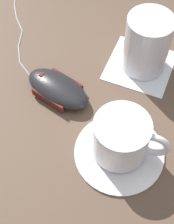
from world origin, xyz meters
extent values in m
plane|color=brown|center=(0.00, 0.00, 0.00)|extent=(3.00, 3.00, 0.00)
cylinder|color=white|center=(-0.06, -0.08, 0.00)|extent=(0.14, 0.14, 0.01)
cylinder|color=white|center=(-0.05, -0.08, 0.04)|extent=(0.08, 0.08, 0.07)
torus|color=white|center=(-0.06, -0.12, 0.05)|extent=(0.02, 0.05, 0.05)
ellipsoid|color=black|center=(0.05, 0.03, 0.02)|extent=(0.11, 0.13, 0.03)
cylinder|color=#591E19|center=(0.07, 0.05, 0.02)|extent=(0.01, 0.01, 0.01)
cube|color=#591E19|center=(0.03, 0.04, 0.01)|extent=(0.04, 0.06, 0.01)
cube|color=#591E19|center=(0.07, 0.01, 0.01)|extent=(0.04, 0.06, 0.01)
cylinder|color=gray|center=(0.10, 0.09, 0.00)|extent=(0.03, 0.03, 0.00)
cylinder|color=gray|center=(0.14, 0.11, 0.00)|extent=(0.04, 0.01, 0.00)
cylinder|color=gray|center=(0.18, 0.11, 0.00)|extent=(0.04, 0.00, 0.00)
cylinder|color=gray|center=(0.22, 0.12, 0.00)|extent=(0.04, 0.02, 0.00)
cylinder|color=gray|center=(0.25, 0.14, 0.00)|extent=(0.04, 0.01, 0.00)
sphere|color=gray|center=(0.08, 0.08, 0.00)|extent=(0.00, 0.00, 0.00)
sphere|color=gray|center=(0.12, 0.10, 0.00)|extent=(0.00, 0.00, 0.00)
sphere|color=gray|center=(0.16, 0.11, 0.00)|extent=(0.00, 0.00, 0.00)
sphere|color=gray|center=(0.20, 0.11, 0.00)|extent=(0.00, 0.00, 0.00)
sphere|color=gray|center=(0.23, 0.13, 0.00)|extent=(0.00, 0.00, 0.00)
sphere|color=gray|center=(0.27, 0.14, 0.00)|extent=(0.00, 0.00, 0.00)
cube|color=white|center=(0.12, -0.12, 0.00)|extent=(0.15, 0.15, 0.00)
cylinder|color=silver|center=(0.12, -0.12, 0.06)|extent=(0.08, 0.08, 0.11)
camera|label=1|loc=(-0.29, -0.04, 0.48)|focal=55.00mm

